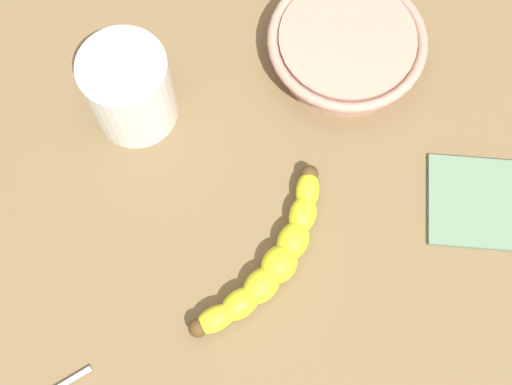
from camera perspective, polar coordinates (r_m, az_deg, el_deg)
wooden_tabletop at (r=76.14cm, az=0.44°, el=-2.11°), size 120.00×120.00×3.00cm
banana at (r=71.55cm, az=1.36°, el=-5.52°), size 11.60×19.91×3.55cm
smoothie_glass at (r=76.16cm, az=-10.29°, el=8.17°), size 9.30×9.30×10.37cm
ceramic_bowl at (r=80.84cm, az=7.41°, el=11.89°), size 17.99×17.99×4.42cm
folded_napkin at (r=78.70cm, az=18.19°, el=-0.82°), size 12.53×10.93×0.60cm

